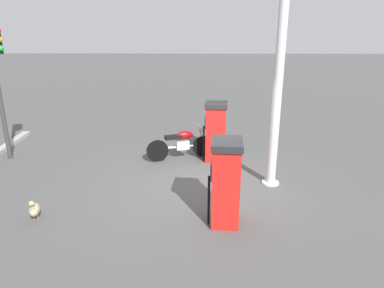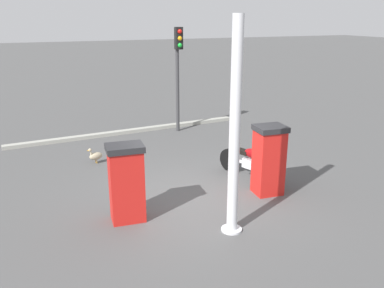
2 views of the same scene
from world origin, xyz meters
name	(u,v)px [view 2 (image 2 of 2)]	position (x,y,z in m)	size (l,w,h in m)	color
ground_plane	(194,197)	(0.00, 0.00, 0.00)	(120.00, 120.00, 0.00)	#4C4C4C
fuel_pump_near	(269,160)	(-0.44, -1.65, 0.82)	(0.68, 0.72, 1.61)	red
fuel_pump_far	(126,183)	(-0.44, 1.65, 0.80)	(0.63, 0.76, 1.58)	red
motorcycle_near_pump	(249,161)	(0.49, -1.72, 0.45)	(1.85, 0.79, 0.94)	black
wandering_duck	(96,156)	(3.11, 1.64, 0.22)	(0.29, 0.46, 0.47)	tan
roadside_traffic_light	(178,61)	(5.27, -1.69, 2.45)	(0.38, 0.25, 3.58)	#38383A
canopy_support_pole	(235,135)	(-1.66, -0.06, 1.92)	(0.40, 0.40, 3.98)	silver
road_edge_kerb	(129,131)	(5.75, 0.00, 0.06)	(0.81, 8.18, 0.12)	#9E9E93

